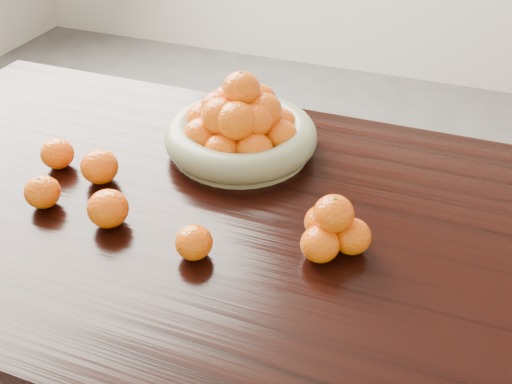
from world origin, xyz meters
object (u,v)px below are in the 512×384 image
(dining_table, at_px, (247,246))
(orange_pyramid, at_px, (332,229))
(loose_orange_0, at_px, (43,192))
(fruit_bowl, at_px, (240,128))

(dining_table, relative_size, orange_pyramid, 14.18)
(dining_table, distance_m, loose_orange_0, 0.45)
(fruit_bowl, bearing_deg, loose_orange_0, -131.17)
(dining_table, distance_m, orange_pyramid, 0.24)
(orange_pyramid, relative_size, loose_orange_0, 1.86)
(loose_orange_0, bearing_deg, orange_pyramid, 7.51)
(orange_pyramid, bearing_deg, fruit_bowl, 137.29)
(fruit_bowl, bearing_deg, dining_table, -65.51)
(dining_table, xyz_separation_m, loose_orange_0, (-0.42, -0.12, 0.12))
(loose_orange_0, bearing_deg, dining_table, 16.12)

